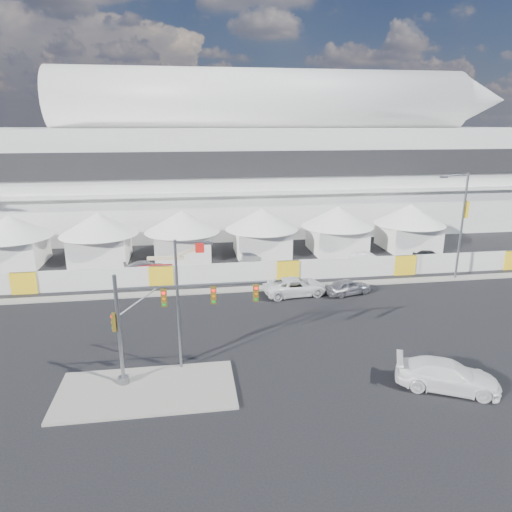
{
  "coord_description": "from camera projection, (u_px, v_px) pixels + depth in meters",
  "views": [
    {
      "loc": [
        -3.22,
        -26.44,
        14.71
      ],
      "look_at": [
        2.24,
        10.0,
        3.92
      ],
      "focal_mm": 32.0,
      "sensor_mm": 36.0,
      "label": 1
    }
  ],
  "objects": [
    {
      "name": "pickup_curb",
      "position": [
        296.0,
        286.0,
        40.35
      ],
      "size": [
        3.14,
        5.88,
        1.57
      ],
      "primitive_type": "imported",
      "rotation": [
        0.0,
        0.0,
        1.67
      ],
      "color": "white",
      "rests_on": "ground"
    },
    {
      "name": "streetlight_median",
      "position": [
        181.0,
        296.0,
        27.02
      ],
      "size": [
        2.25,
        0.23,
        8.14
      ],
      "color": "gray",
      "rests_on": "median_island"
    },
    {
      "name": "tent_row",
      "position": [
        223.0,
        229.0,
        51.65
      ],
      "size": [
        53.4,
        8.4,
        5.4
      ],
      "color": "white",
      "rests_on": "ground"
    },
    {
      "name": "lot_car_c",
      "position": [
        146.0,
        267.0,
        46.21
      ],
      "size": [
        2.51,
        4.58,
        1.26
      ],
      "primitive_type": "imported",
      "rotation": [
        0.0,
        0.0,
        1.75
      ],
      "color": "#BCBBC0",
      "rests_on": "ground"
    },
    {
      "name": "traffic_mast",
      "position": [
        155.0,
        322.0,
        25.79
      ],
      "size": [
        8.77,
        0.65,
        6.64
      ],
      "color": "slate",
      "rests_on": "median_island"
    },
    {
      "name": "sedan_silver",
      "position": [
        348.0,
        287.0,
        40.49
      ],
      "size": [
        2.58,
        4.44,
        1.42
      ],
      "primitive_type": "imported",
      "rotation": [
        0.0,
        0.0,
        1.8
      ],
      "color": "#A7A7AC",
      "rests_on": "ground"
    },
    {
      "name": "lot_car_b",
      "position": [
        430.0,
        256.0,
        50.12
      ],
      "size": [
        2.39,
        4.0,
        1.28
      ],
      "primitive_type": "imported",
      "rotation": [
        0.0,
        0.0,
        1.32
      ],
      "color": "black",
      "rests_on": "ground"
    },
    {
      "name": "lot_car_a",
      "position": [
        367.0,
        259.0,
        49.06
      ],
      "size": [
        3.29,
        3.94,
        1.27
      ],
      "primitive_type": "imported",
      "rotation": [
        0.0,
        0.0,
        0.97
      ],
      "color": "white",
      "rests_on": "ground"
    },
    {
      "name": "stadium",
      "position": [
        268.0,
        160.0,
        67.66
      ],
      "size": [
        80.0,
        24.8,
        21.98
      ],
      "color": "silver",
      "rests_on": "ground"
    },
    {
      "name": "hoarding_fence",
      "position": [
        288.0,
        270.0,
        44.02
      ],
      "size": [
        70.0,
        0.25,
        2.0
      ],
      "primitive_type": "cube",
      "color": "silver",
      "rests_on": "ground"
    },
    {
      "name": "streetlight_curb",
      "position": [
        460.0,
        219.0,
        43.02
      ],
      "size": [
        3.05,
        0.69,
        10.3
      ],
      "color": "slate",
      "rests_on": "ground"
    },
    {
      "name": "pickup_near",
      "position": [
        447.0,
        375.0,
        26.08
      ],
      "size": [
        4.46,
        6.14,
        1.65
      ],
      "primitive_type": "imported",
      "rotation": [
        0.0,
        0.0,
        1.14
      ],
      "color": "white",
      "rests_on": "ground"
    },
    {
      "name": "far_curb",
      "position": [
        432.0,
        279.0,
        44.38
      ],
      "size": [
        80.0,
        1.2,
        0.12
      ],
      "primitive_type": "cube",
      "color": "gray",
      "rests_on": "ground"
    },
    {
      "name": "median_island",
      "position": [
        147.0,
        390.0,
        25.97
      ],
      "size": [
        10.0,
        5.0,
        0.15
      ],
      "primitive_type": "cube",
      "color": "gray",
      "rests_on": "ground"
    },
    {
      "name": "ground",
      "position": [
        245.0,
        358.0,
        29.69
      ],
      "size": [
        160.0,
        160.0,
        0.0
      ],
      "primitive_type": "plane",
      "color": "black",
      "rests_on": "ground"
    },
    {
      "name": "boom_lift",
      "position": [
        161.0,
        267.0,
        45.24
      ],
      "size": [
        6.73,
        1.74,
        3.4
      ],
      "rotation": [
        0.0,
        0.0,
        -0.07
      ],
      "color": "red",
      "rests_on": "ground"
    }
  ]
}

